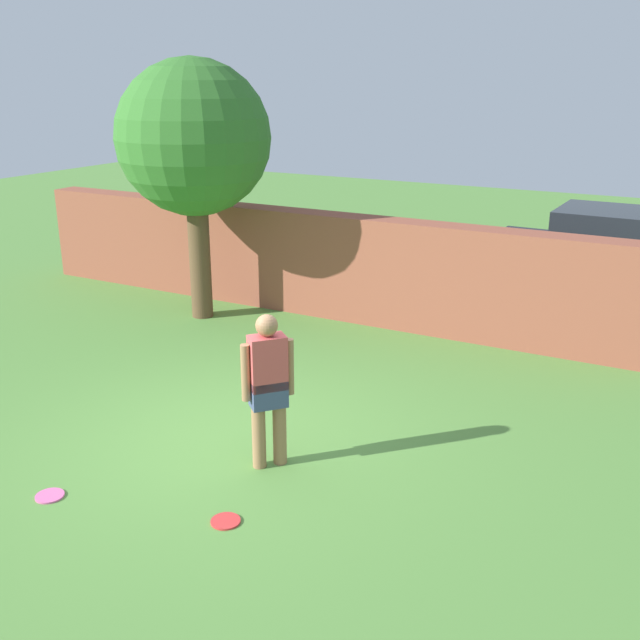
{
  "coord_description": "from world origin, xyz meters",
  "views": [
    {
      "loc": [
        4.35,
        -5.94,
        3.81
      ],
      "look_at": [
        0.35,
        1.46,
        1.0
      ],
      "focal_mm": 41.4,
      "sensor_mm": 36.0,
      "label": 1
    }
  ],
  "objects": [
    {
      "name": "tree",
      "position": [
        -2.89,
        3.36,
        2.85
      ],
      "size": [
        2.39,
        2.39,
        4.08
      ],
      "color": "brown",
      "rests_on": "ground"
    },
    {
      "name": "brick_wall",
      "position": [
        -1.5,
        4.45,
        0.85
      ],
      "size": [
        10.94,
        0.5,
        1.69
      ],
      "primitive_type": "cube",
      "color": "brown",
      "rests_on": "ground"
    },
    {
      "name": "ground_plane",
      "position": [
        0.0,
        0.0,
        0.0
      ],
      "size": [
        40.0,
        40.0,
        0.0
      ],
      "primitive_type": "plane",
      "color": "#568C3D"
    },
    {
      "name": "car",
      "position": [
        3.05,
        6.81,
        0.86
      ],
      "size": [
        4.25,
        2.02,
        1.72
      ],
      "rotation": [
        0.0,
        0.0,
        -0.03
      ],
      "color": "black",
      "rests_on": "ground"
    },
    {
      "name": "frisbee_pink",
      "position": [
        -0.81,
        -1.79,
        0.01
      ],
      "size": [
        0.27,
        0.27,
        0.02
      ],
      "primitive_type": "cylinder",
      "color": "pink",
      "rests_on": "ground"
    },
    {
      "name": "person",
      "position": [
        0.7,
        -0.27,
        0.9
      ],
      "size": [
        0.4,
        0.43,
        1.62
      ],
      "rotation": [
        0.0,
        0.0,
        -2.29
      ],
      "color": "#9E704C",
      "rests_on": "ground"
    },
    {
      "name": "frisbee_red",
      "position": [
        0.9,
        -1.34,
        0.01
      ],
      "size": [
        0.27,
        0.27,
        0.02
      ],
      "primitive_type": "cylinder",
      "color": "red",
      "rests_on": "ground"
    }
  ]
}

